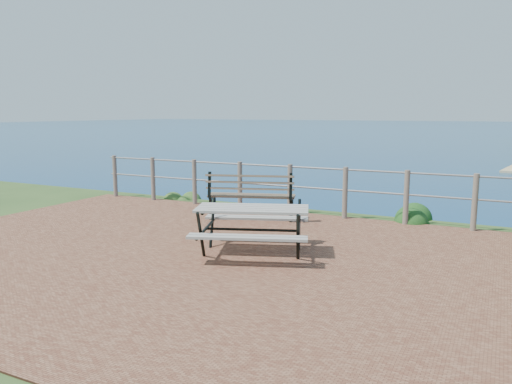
# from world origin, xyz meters

# --- Properties ---
(ground) EXTENTS (10.00, 7.00, 0.12)m
(ground) POSITION_xyz_m (0.00, 0.00, 0.00)
(ground) COLOR brown
(ground) RESTS_ON ground
(ocean) EXTENTS (1200.00, 1200.00, 0.00)m
(ocean) POSITION_xyz_m (0.00, 200.00, 0.00)
(ocean) COLOR #12566F
(ocean) RESTS_ON ground
(safety_railing) EXTENTS (9.40, 0.10, 1.00)m
(safety_railing) POSITION_xyz_m (0.00, 3.35, 0.57)
(safety_railing) COLOR #6B5B4C
(safety_railing) RESTS_ON ground
(picnic_table) EXTENTS (1.74, 1.33, 0.68)m
(picnic_table) POSITION_xyz_m (0.63, 0.40, 0.44)
(picnic_table) COLOR gray
(picnic_table) RESTS_ON ground
(park_bench) EXTENTS (1.70, 0.92, 0.94)m
(park_bench) POSITION_xyz_m (-0.43, 2.48, 0.62)
(park_bench) COLOR brown
(park_bench) RESTS_ON ground
(shrub_lip_west) EXTENTS (0.67, 0.67, 0.38)m
(shrub_lip_west) POSITION_xyz_m (-3.01, 3.97, 0.00)
(shrub_lip_west) COLOR #2E5821
(shrub_lip_west) RESTS_ON ground
(shrub_lip_east) EXTENTS (0.80, 0.80, 0.56)m
(shrub_lip_east) POSITION_xyz_m (2.43, 3.84, 0.00)
(shrub_lip_east) COLOR #123C15
(shrub_lip_east) RESTS_ON ground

